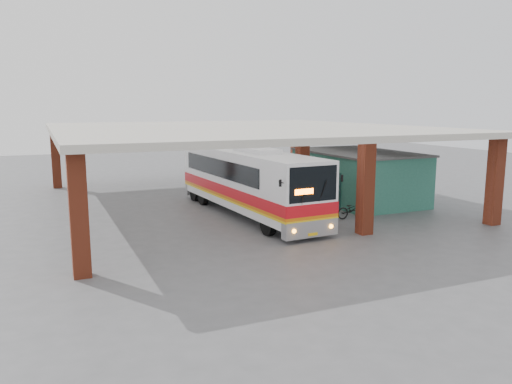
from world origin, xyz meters
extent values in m
plane|color=#515154|center=(0.00, 0.00, 0.00)|extent=(90.00, 90.00, 0.00)
cube|color=#963920|center=(3.00, -3.00, 2.17)|extent=(0.60, 0.60, 4.35)
cube|color=#963920|center=(3.00, 3.00, 2.17)|extent=(0.60, 0.60, 4.35)
cube|color=#963920|center=(3.00, 9.00, 2.17)|extent=(0.60, 0.60, 4.35)
cube|color=#963920|center=(-9.50, -4.00, 2.17)|extent=(0.60, 0.60, 4.35)
cube|color=#963920|center=(-9.50, 17.00, 2.17)|extent=(0.60, 0.60, 4.35)
cube|color=#963920|center=(10.00, -4.00, 2.17)|extent=(0.60, 0.60, 4.35)
cube|color=#963920|center=(10.00, 17.00, 2.17)|extent=(0.60, 0.60, 4.35)
cube|color=beige|center=(0.50, 6.50, 4.50)|extent=(21.00, 23.00, 0.30)
cube|color=#286654|center=(7.50, 4.00, 1.50)|extent=(5.00, 8.00, 3.00)
cube|color=#4E4E4E|center=(7.50, 4.00, 3.05)|extent=(5.20, 8.20, 0.12)
cube|color=#153A37|center=(4.98, 2.50, 1.05)|extent=(0.08, 0.95, 2.10)
cube|color=black|center=(4.98, 5.50, 1.80)|extent=(0.08, 1.20, 1.00)
cube|color=black|center=(4.95, 5.50, 1.80)|extent=(0.04, 1.30, 1.10)
cube|color=white|center=(-0.34, 3.03, 2.02)|extent=(3.44, 12.87, 2.97)
cube|color=white|center=(-0.27, 1.97, 3.61)|extent=(1.47, 3.26, 0.27)
cube|color=gray|center=(0.05, -3.13, 0.58)|extent=(2.69, 0.59, 0.74)
cube|color=red|center=(-0.34, 3.03, 1.43)|extent=(3.48, 12.88, 0.53)
cube|color=#D2690B|center=(-0.34, 3.03, 1.10)|extent=(3.48, 12.88, 0.14)
cube|color=yellow|center=(-0.34, 3.03, 0.98)|extent=(3.48, 12.88, 0.11)
cube|color=black|center=(0.06, -3.28, 2.57)|extent=(2.40, 0.25, 1.54)
cube|color=black|center=(-1.72, 3.79, 2.55)|extent=(0.65, 9.53, 0.96)
cube|color=black|center=(0.94, 3.96, 2.55)|extent=(0.65, 9.53, 0.96)
cube|color=#FF5905|center=(-0.41, -3.37, 2.28)|extent=(0.90, 0.11, 0.23)
sphere|color=orange|center=(-0.89, -3.41, 0.62)|extent=(0.19, 0.19, 0.19)
sphere|color=orange|center=(1.02, -3.29, 0.62)|extent=(0.19, 0.19, 0.19)
cube|color=yellow|center=(0.06, -3.36, 0.37)|extent=(0.48, 0.06, 0.13)
cylinder|color=black|center=(-1.20, -1.49, 0.53)|extent=(0.41, 1.08, 1.06)
cylinder|color=black|center=(1.09, -1.35, 0.53)|extent=(0.41, 1.08, 1.06)
cylinder|color=black|center=(-1.71, 6.67, 0.53)|extent=(0.41, 1.08, 1.06)
cylinder|color=black|center=(0.58, 6.81, 0.53)|extent=(0.41, 1.08, 1.06)
cylinder|color=black|center=(-1.80, 8.04, 0.53)|extent=(0.41, 1.08, 1.06)
cylinder|color=black|center=(0.49, 8.19, 0.53)|extent=(0.41, 1.08, 1.06)
imported|color=black|center=(4.39, -0.05, 0.50)|extent=(1.91, 0.69, 1.00)
imported|color=red|center=(2.51, -0.54, 0.90)|extent=(0.77, 0.77, 1.80)
cube|color=red|center=(5.00, 5.39, 0.21)|extent=(0.39, 0.39, 0.05)
cube|color=red|center=(5.16, 5.39, 0.45)|extent=(0.06, 0.38, 0.54)
cylinder|color=black|center=(4.85, 5.23, 0.09)|extent=(0.03, 0.03, 0.18)
cylinder|color=black|center=(5.16, 5.24, 0.09)|extent=(0.03, 0.03, 0.18)
cylinder|color=black|center=(4.84, 5.54, 0.09)|extent=(0.03, 0.03, 0.18)
cylinder|color=black|center=(5.15, 5.54, 0.09)|extent=(0.03, 0.03, 0.18)
camera|label=1|loc=(-10.61, -21.60, 5.84)|focal=35.00mm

